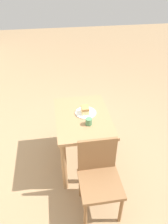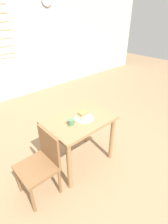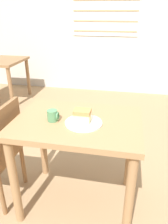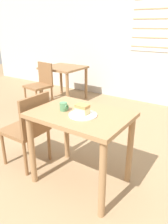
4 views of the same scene
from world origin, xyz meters
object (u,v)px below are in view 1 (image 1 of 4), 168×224
Objects in this scene: chair_near_window at (99,176)px; coffee_mug at (89,121)px; dining_table_near at (83,125)px; cake_slice at (85,110)px; plate at (86,113)px.

coffee_mug is at bearing 93.15° from chair_near_window.
cake_slice is (0.04, -0.03, 0.19)m from dining_table_near.
plate is 3.13× the size of coffee_mug.
plate is 0.05m from cake_slice.
dining_table_near is 11.05× the size of coffee_mug.
coffee_mug is (-0.20, -0.01, -0.02)m from cake_slice.
plate is (0.05, -0.04, 0.14)m from dining_table_near.
plate is (0.70, 0.03, 0.30)m from chair_near_window.
coffee_mug is at bearing -165.53° from dining_table_near.
dining_table_near is 0.20m from cake_slice.
dining_table_near is at bearing 141.20° from plate.
dining_table_near is 1.05× the size of chair_near_window.
dining_table_near is at bearing 141.19° from cake_slice.
dining_table_near is 0.16m from plate.
chair_near_window is at bearing -176.85° from coffee_mug.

